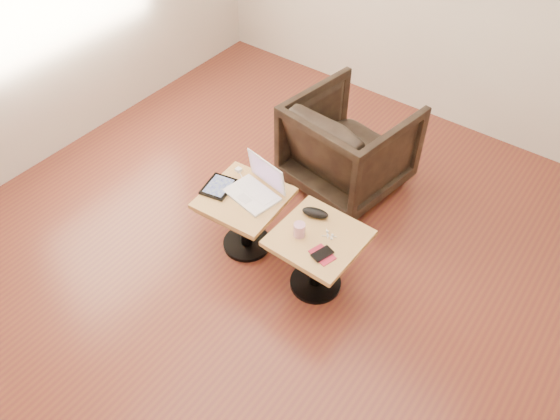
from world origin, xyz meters
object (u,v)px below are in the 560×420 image
Objects in this scene: side_table_right at (318,249)px; striped_cup at (299,230)px; laptop at (257,188)px; armchair at (349,145)px; side_table_left at (245,209)px.

side_table_right is 0.20m from striped_cup.
side_table_right is 5.70× the size of striped_cup.
laptop is 0.91m from armchair.
side_table_left is 1.05× the size of side_table_right.
striped_cup is 0.11× the size of armchair.
side_table_left is at bearing -178.83° from side_table_right.
side_table_left is 0.98m from armchair.
side_table_right is (0.57, 0.00, 0.00)m from side_table_left.
laptop reaches higher than striped_cup.
laptop is (-0.53, 0.07, 0.16)m from side_table_right.
laptop is at bearing 54.84° from side_table_left.
striped_cup is (-0.10, -0.06, 0.16)m from side_table_right.
laptop is at bearing 88.92° from armchair.
side_table_right is 1.03m from armchair.
side_table_left and side_table_right have the same top height.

